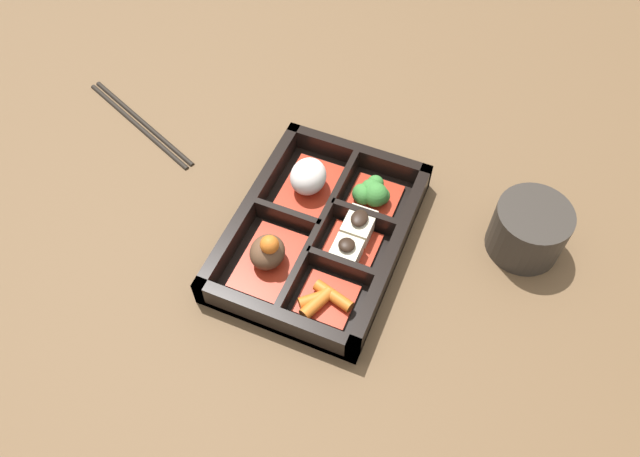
% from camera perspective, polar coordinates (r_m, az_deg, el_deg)
% --- Properties ---
extents(ground_plane, '(3.00, 3.00, 0.00)m').
position_cam_1_polar(ground_plane, '(0.77, 0.00, -1.07)').
color(ground_plane, brown).
extents(bento_base, '(0.27, 0.20, 0.01)m').
position_cam_1_polar(bento_base, '(0.76, 0.00, -0.86)').
color(bento_base, black).
rests_on(bento_base, ground_plane).
extents(bento_rim, '(0.27, 0.20, 0.04)m').
position_cam_1_polar(bento_rim, '(0.75, 0.12, -0.30)').
color(bento_rim, black).
rests_on(bento_rim, ground_plane).
extents(bowl_stew, '(0.10, 0.06, 0.06)m').
position_cam_1_polar(bowl_stew, '(0.72, -4.78, -2.37)').
color(bowl_stew, '#B22D19').
rests_on(bowl_stew, bento_base).
extents(bowl_rice, '(0.10, 0.06, 0.05)m').
position_cam_1_polar(bowl_rice, '(0.78, -1.08, 4.50)').
color(bowl_rice, '#B22D19').
rests_on(bowl_rice, bento_base).
extents(bowl_carrots, '(0.07, 0.06, 0.02)m').
position_cam_1_polar(bowl_carrots, '(0.70, 0.36, -6.51)').
color(bowl_carrots, '#B22D19').
rests_on(bowl_carrots, bento_base).
extents(bowl_tofu, '(0.08, 0.06, 0.04)m').
position_cam_1_polar(bowl_tofu, '(0.74, 3.04, -0.92)').
color(bowl_tofu, '#B22D19').
rests_on(bowl_tofu, bento_base).
extents(bowl_greens, '(0.06, 0.06, 0.04)m').
position_cam_1_polar(bowl_greens, '(0.78, 4.76, 3.21)').
color(bowl_greens, '#B22D19').
rests_on(bowl_greens, bento_base).
extents(tea_cup, '(0.09, 0.09, 0.07)m').
position_cam_1_polar(tea_cup, '(0.77, 18.57, -0.04)').
color(tea_cup, '#2D2823').
rests_on(tea_cup, ground_plane).
extents(chopsticks, '(0.10, 0.21, 0.01)m').
position_cam_1_polar(chopsticks, '(0.92, -16.15, 9.30)').
color(chopsticks, black).
rests_on(chopsticks, ground_plane).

